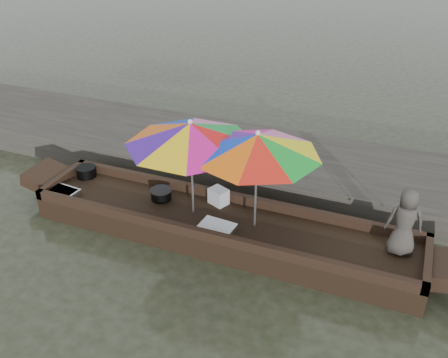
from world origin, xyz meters
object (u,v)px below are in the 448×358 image
at_px(tray_scallop, 217,227).
at_px(charcoal_grill, 161,195).
at_px(umbrella_bow, 192,169).
at_px(tray_crayfish, 62,193).
at_px(vendor, 405,222).
at_px(boat_hull, 222,229).
at_px(umbrella_stern, 256,182).
at_px(cooking_pot, 86,172).
at_px(supply_bag, 219,196).

height_order(tray_scallop, charcoal_grill, charcoal_grill).
bearing_deg(umbrella_bow, charcoal_grill, 164.81).
relative_size(tray_crayfish, vendor, 0.52).
xyz_separation_m(charcoal_grill, vendor, (3.68, 0.01, 0.43)).
relative_size(boat_hull, umbrella_bow, 3.14).
bearing_deg(umbrella_stern, tray_scallop, -152.88).
height_order(boat_hull, cooking_pot, cooking_pot).
relative_size(boat_hull, charcoal_grill, 18.17).
height_order(tray_crayfish, supply_bag, supply_bag).
distance_m(cooking_pot, charcoal_grill, 1.57).
height_order(supply_bag, vendor, vendor).
distance_m(charcoal_grill, umbrella_bow, 0.97).
xyz_separation_m(boat_hull, cooking_pot, (-2.69, 0.34, 0.26)).
xyz_separation_m(tray_crayfish, tray_scallop, (2.71, 0.08, -0.01)).
xyz_separation_m(cooking_pot, vendor, (5.25, -0.15, 0.42)).
height_order(vendor, umbrella_stern, umbrella_stern).
bearing_deg(charcoal_grill, tray_scallop, -20.39).
bearing_deg(cooking_pot, umbrella_bow, -8.80).
relative_size(boat_hull, tray_scallop, 11.47).
xyz_separation_m(cooking_pot, charcoal_grill, (1.56, -0.17, -0.01)).
height_order(boat_hull, umbrella_bow, umbrella_bow).
height_order(tray_scallop, supply_bag, supply_bag).
relative_size(charcoal_grill, supply_bag, 1.17).
distance_m(tray_scallop, charcoal_grill, 1.24).
relative_size(boat_hull, umbrella_stern, 3.36).
bearing_deg(vendor, umbrella_stern, -3.06).
height_order(tray_crayfish, tray_scallop, tray_crayfish).
relative_size(umbrella_bow, umbrella_stern, 1.07).
relative_size(tray_scallop, charcoal_grill, 1.58).
bearing_deg(umbrella_stern, supply_bag, 151.67).
distance_m(boat_hull, tray_crayfish, 2.71).
bearing_deg(cooking_pot, tray_crayfish, -89.21).
bearing_deg(supply_bag, boat_hull, -61.66).
height_order(charcoal_grill, umbrella_bow, umbrella_bow).
height_order(supply_bag, umbrella_stern, umbrella_stern).
distance_m(cooking_pot, umbrella_stern, 3.31).
xyz_separation_m(tray_scallop, vendor, (2.52, 0.44, 0.47)).
xyz_separation_m(boat_hull, tray_crayfish, (-2.68, -0.34, 0.22)).
distance_m(tray_crayfish, umbrella_stern, 3.31).
relative_size(tray_scallop, supply_bag, 1.86).
bearing_deg(tray_scallop, charcoal_grill, 159.61).
distance_m(vendor, umbrella_bow, 3.05).
xyz_separation_m(charcoal_grill, supply_bag, (0.91, 0.22, 0.05)).
xyz_separation_m(cooking_pot, tray_scallop, (2.72, -0.60, -0.06)).
relative_size(supply_bag, umbrella_stern, 0.16).
bearing_deg(cooking_pot, charcoal_grill, -6.05).
distance_m(vendor, umbrella_stern, 2.05).
xyz_separation_m(boat_hull, supply_bag, (-0.22, 0.40, 0.30)).
bearing_deg(supply_bag, cooking_pot, -178.65).
xyz_separation_m(charcoal_grill, umbrella_stern, (1.65, -0.18, 0.70)).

